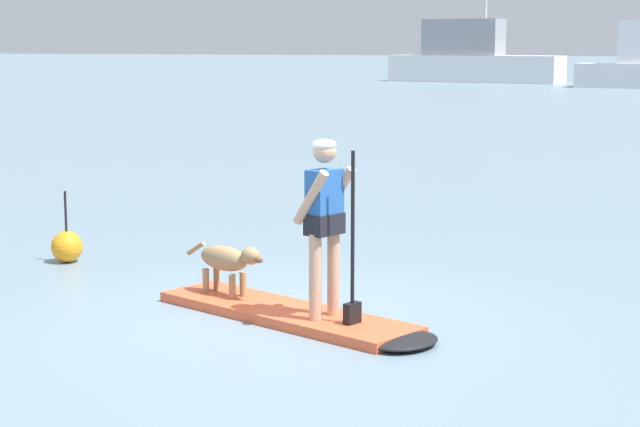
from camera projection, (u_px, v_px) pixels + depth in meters
ground_plane at (286, 318)px, 10.64m from camera, size 400.00×400.00×0.00m
paddleboard at (302, 317)px, 10.48m from camera, size 3.26×1.90×0.10m
person_paddler at (326, 216)px, 10.12m from camera, size 0.68×0.59×1.71m
dog at (227, 260)px, 11.12m from camera, size 1.07×0.50×0.55m
moored_boat_far_port at (472, 58)px, 72.76m from camera, size 12.01×4.70×12.52m
marker_buoy at (67, 246)px, 13.31m from camera, size 0.39×0.39×0.89m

